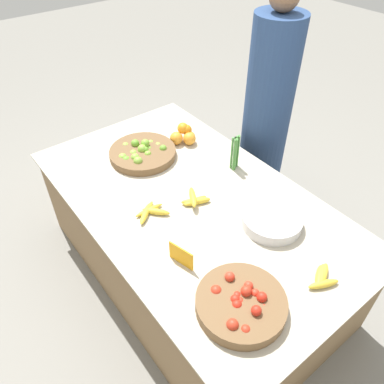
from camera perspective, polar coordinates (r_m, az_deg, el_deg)
The scene contains 12 objects.
ground_plane at distance 2.47m, azimuth 0.00°, elevation -11.79°, with size 12.00×12.00×0.00m, color gray.
market_table at distance 2.22m, azimuth 0.00°, elevation -6.98°, with size 1.87×1.08×0.62m.
lime_bowl at distance 2.31m, azimuth -7.60°, elevation 5.94°, with size 0.40×0.40×0.09m.
tomato_basket at distance 1.57m, azimuth 7.45°, elevation -16.50°, with size 0.37×0.37×0.09m.
orange_pile at distance 2.40m, azimuth -1.12°, elevation 8.63°, with size 0.14×0.15×0.12m.
metal_bowl at distance 1.89m, azimuth 12.09°, elevation -4.22°, with size 0.30×0.30×0.06m.
price_sign at distance 1.67m, azimuth -1.67°, elevation -9.71°, with size 0.13×0.04×0.10m.
veg_bundle at distance 2.17m, azimuth 6.60°, elevation 5.94°, with size 0.04×0.06×0.21m.
banana_bunch_back_center at distance 1.92m, azimuth -6.48°, elevation -3.02°, with size 0.15×0.18×0.03m.
banana_bunch_middle_right at distance 1.96m, azimuth 0.46°, elevation -1.23°, with size 0.15×0.15×0.06m.
banana_bunch_front_center at distance 1.74m, azimuth 19.19°, elevation -12.21°, with size 0.13×0.18×0.04m.
vendor_person at distance 2.55m, azimuth 11.24°, elevation 10.87°, with size 0.31×0.31×1.54m.
Camera 1 is at (1.17, -0.90, 1.97)m, focal length 35.00 mm.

